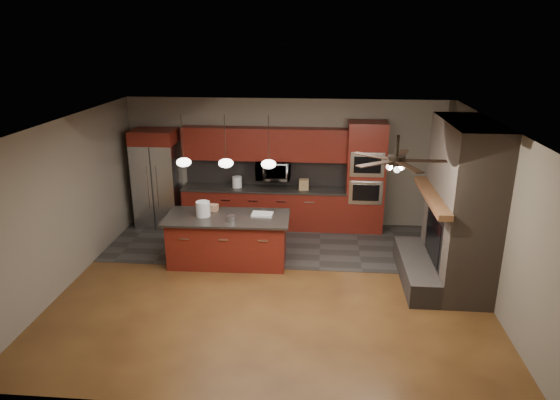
# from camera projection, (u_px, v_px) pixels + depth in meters

# --- Properties ---
(ground) EXTENTS (7.00, 7.00, 0.00)m
(ground) POSITION_uv_depth(u_px,v_px,m) (274.00, 285.00, 8.59)
(ground) COLOR brown
(ground) RESTS_ON ground
(ceiling) EXTENTS (7.00, 6.00, 0.02)m
(ceiling) POSITION_uv_depth(u_px,v_px,m) (273.00, 123.00, 7.69)
(ceiling) COLOR white
(ceiling) RESTS_ON back_wall
(back_wall) EXTENTS (7.00, 0.02, 2.80)m
(back_wall) POSITION_uv_depth(u_px,v_px,m) (287.00, 163.00, 10.97)
(back_wall) COLOR #706659
(back_wall) RESTS_ON ground
(right_wall) EXTENTS (0.02, 6.00, 2.80)m
(right_wall) POSITION_uv_depth(u_px,v_px,m) (494.00, 215.00, 7.85)
(right_wall) COLOR #706659
(right_wall) RESTS_ON ground
(left_wall) EXTENTS (0.02, 6.00, 2.80)m
(left_wall) POSITION_uv_depth(u_px,v_px,m) (68.00, 202.00, 8.43)
(left_wall) COLOR #706659
(left_wall) RESTS_ON ground
(slate_tile_patch) EXTENTS (7.00, 2.40, 0.01)m
(slate_tile_patch) POSITION_uv_depth(u_px,v_px,m) (282.00, 243.00, 10.28)
(slate_tile_patch) COLOR #34322F
(slate_tile_patch) RESTS_ON ground
(fireplace_column) EXTENTS (1.30, 2.10, 2.80)m
(fireplace_column) POSITION_uv_depth(u_px,v_px,m) (457.00, 211.00, 8.30)
(fireplace_column) COLOR brown
(fireplace_column) RESTS_ON ground
(back_cabinetry) EXTENTS (3.59, 0.64, 2.20)m
(back_cabinetry) POSITION_uv_depth(u_px,v_px,m) (264.00, 188.00, 10.93)
(back_cabinetry) COLOR maroon
(back_cabinetry) RESTS_ON ground
(oven_tower) EXTENTS (0.80, 0.63, 2.38)m
(oven_tower) POSITION_uv_depth(u_px,v_px,m) (365.00, 178.00, 10.61)
(oven_tower) COLOR maroon
(oven_tower) RESTS_ON ground
(microwave) EXTENTS (0.73, 0.41, 0.50)m
(microwave) POSITION_uv_depth(u_px,v_px,m) (273.00, 170.00, 10.79)
(microwave) COLOR silver
(microwave) RESTS_ON back_cabinetry
(refrigerator) EXTENTS (0.93, 0.75, 2.16)m
(refrigerator) POSITION_uv_depth(u_px,v_px,m) (157.00, 178.00, 10.94)
(refrigerator) COLOR silver
(refrigerator) RESTS_ON ground
(kitchen_island) EXTENTS (2.31, 1.10, 0.92)m
(kitchen_island) POSITION_uv_depth(u_px,v_px,m) (228.00, 239.00, 9.29)
(kitchen_island) COLOR maroon
(kitchen_island) RESTS_ON ground
(white_bucket) EXTENTS (0.27, 0.27, 0.28)m
(white_bucket) POSITION_uv_depth(u_px,v_px,m) (203.00, 209.00, 9.12)
(white_bucket) COLOR silver
(white_bucket) RESTS_ON kitchen_island
(paint_can) EXTENTS (0.20, 0.20, 0.11)m
(paint_can) POSITION_uv_depth(u_px,v_px,m) (231.00, 218.00, 8.90)
(paint_can) COLOR #A5A6AA
(paint_can) RESTS_ON kitchen_island
(paint_tray) EXTENTS (0.40, 0.29, 0.04)m
(paint_tray) POSITION_uv_depth(u_px,v_px,m) (262.00, 214.00, 9.20)
(paint_tray) COLOR silver
(paint_tray) RESTS_ON kitchen_island
(cardboard_box) EXTENTS (0.21, 0.16, 0.12)m
(cardboard_box) POSITION_uv_depth(u_px,v_px,m) (213.00, 208.00, 9.42)
(cardboard_box) COLOR #AC7759
(cardboard_box) RESTS_ON kitchen_island
(counter_bucket) EXTENTS (0.23, 0.23, 0.24)m
(counter_bucket) POSITION_uv_depth(u_px,v_px,m) (237.00, 182.00, 10.90)
(counter_bucket) COLOR white
(counter_bucket) RESTS_ON back_cabinetry
(counter_box) EXTENTS (0.22, 0.17, 0.23)m
(counter_box) POSITION_uv_depth(u_px,v_px,m) (304.00, 184.00, 10.73)
(counter_box) COLOR #A48355
(counter_box) RESTS_ON back_cabinetry
(pendant_left) EXTENTS (0.26, 0.26, 0.92)m
(pendant_left) POSITION_uv_depth(u_px,v_px,m) (184.00, 162.00, 8.75)
(pendant_left) COLOR black
(pendant_left) RESTS_ON ceiling
(pendant_center) EXTENTS (0.26, 0.26, 0.92)m
(pendant_center) POSITION_uv_depth(u_px,v_px,m) (226.00, 163.00, 8.69)
(pendant_center) COLOR black
(pendant_center) RESTS_ON ceiling
(pendant_right) EXTENTS (0.26, 0.26, 0.92)m
(pendant_right) POSITION_uv_depth(u_px,v_px,m) (269.00, 164.00, 8.63)
(pendant_right) COLOR black
(pendant_right) RESTS_ON ceiling
(ceiling_fan) EXTENTS (1.27, 1.33, 0.41)m
(ceiling_fan) POSITION_uv_depth(u_px,v_px,m) (397.00, 160.00, 6.90)
(ceiling_fan) COLOR black
(ceiling_fan) RESTS_ON ceiling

